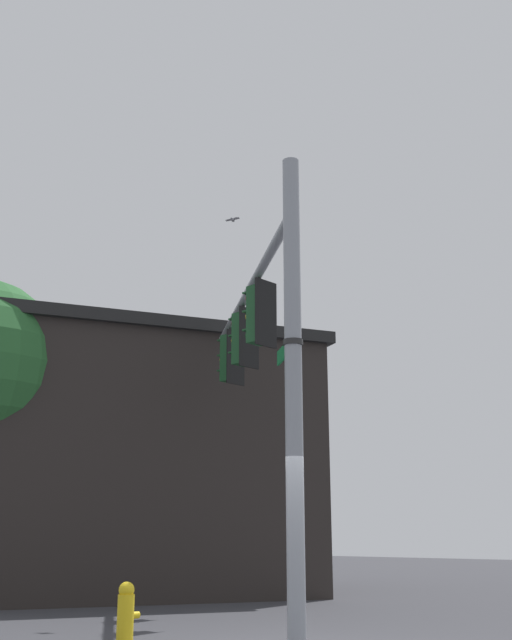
{
  "coord_description": "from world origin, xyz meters",
  "views": [
    {
      "loc": [
        -8.07,
        -6.98,
        1.46
      ],
      "look_at": [
        1.78,
        2.42,
        5.26
      ],
      "focal_mm": 43.47,
      "sensor_mm": 36.0,
      "label": 1
    }
  ],
  "objects_px": {
    "bird_flying": "(233,219)",
    "fire_hydrant": "(126,612)",
    "traffic_light_mid_outer": "(230,358)",
    "street_name_sign": "(289,347)",
    "traffic_light_nearest_pole": "(258,315)",
    "traffic_light_mid_inner": "(242,339)"
  },
  "relations": [
    {
      "from": "traffic_light_mid_outer",
      "to": "bird_flying",
      "type": "xyz_separation_m",
      "value": [
        -0.13,
        -0.19,
        3.25
      ]
    },
    {
      "from": "traffic_light_mid_inner",
      "to": "street_name_sign",
      "type": "distance_m",
      "value": 4.38
    },
    {
      "from": "traffic_light_mid_outer",
      "to": "street_name_sign",
      "type": "bearing_deg",
      "value": -126.16
    },
    {
      "from": "bird_flying",
      "to": "fire_hydrant",
      "type": "xyz_separation_m",
      "value": [
        -4.44,
        -2.42,
        -8.11
      ]
    },
    {
      "from": "street_name_sign",
      "to": "bird_flying",
      "type": "xyz_separation_m",
      "value": [
        3.42,
        4.67,
        4.43
      ]
    },
    {
      "from": "traffic_light_mid_outer",
      "to": "street_name_sign",
      "type": "distance_m",
      "value": 6.13
    },
    {
      "from": "fire_hydrant",
      "to": "traffic_light_nearest_pole",
      "type": "bearing_deg",
      "value": -6.72
    },
    {
      "from": "traffic_light_nearest_pole",
      "to": "bird_flying",
      "type": "xyz_separation_m",
      "value": [
        2.0,
        2.71,
        3.25
      ]
    },
    {
      "from": "traffic_light_nearest_pole",
      "to": "traffic_light_mid_outer",
      "type": "xyz_separation_m",
      "value": [
        2.13,
        2.9,
        0.0
      ]
    },
    {
      "from": "street_name_sign",
      "to": "fire_hydrant",
      "type": "relative_size",
      "value": 1.22
    },
    {
      "from": "traffic_light_mid_inner",
      "to": "traffic_light_mid_outer",
      "type": "xyz_separation_m",
      "value": [
        1.06,
        1.45,
        0.0
      ]
    },
    {
      "from": "street_name_sign",
      "to": "traffic_light_nearest_pole",
      "type": "bearing_deg",
      "value": 54.01
    },
    {
      "from": "bird_flying",
      "to": "fire_hydrant",
      "type": "bearing_deg",
      "value": -151.43
    },
    {
      "from": "traffic_light_nearest_pole",
      "to": "fire_hydrant",
      "type": "bearing_deg",
      "value": 173.28
    },
    {
      "from": "traffic_light_mid_inner",
      "to": "traffic_light_nearest_pole",
      "type": "bearing_deg",
      "value": -126.28
    },
    {
      "from": "traffic_light_nearest_pole",
      "to": "street_name_sign",
      "type": "relative_size",
      "value": 1.3
    },
    {
      "from": "street_name_sign",
      "to": "fire_hydrant",
      "type": "distance_m",
      "value": 4.44
    },
    {
      "from": "traffic_light_nearest_pole",
      "to": "street_name_sign",
      "type": "xyz_separation_m",
      "value": [
        -1.42,
        -1.96,
        -1.18
      ]
    },
    {
      "from": "traffic_light_nearest_pole",
      "to": "traffic_light_mid_outer",
      "type": "distance_m",
      "value": 3.59
    },
    {
      "from": "traffic_light_mid_outer",
      "to": "bird_flying",
      "type": "bearing_deg",
      "value": -124.16
    },
    {
      "from": "traffic_light_mid_inner",
      "to": "bird_flying",
      "type": "xyz_separation_m",
      "value": [
        0.93,
        1.26,
        3.25
      ]
    },
    {
      "from": "traffic_light_mid_outer",
      "to": "fire_hydrant",
      "type": "distance_m",
      "value": 7.17
    }
  ]
}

